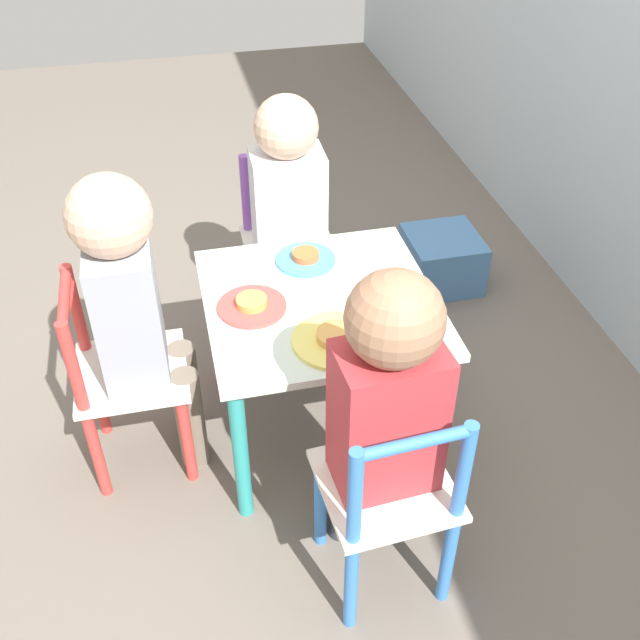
{
  "coord_description": "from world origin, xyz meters",
  "views": [
    {
      "loc": [
        1.38,
        -0.32,
        1.49
      ],
      "look_at": [
        0.0,
        0.0,
        0.36
      ],
      "focal_mm": 42.0,
      "sensor_mm": 36.0,
      "label": 1
    }
  ],
  "objects_px": {
    "kids_table": "(320,321)",
    "child_front": "(134,301)",
    "child_left": "(289,200)",
    "plate_right": "(337,339)",
    "plate_front": "(252,305)",
    "plate_left": "(306,259)",
    "child_right": "(385,403)",
    "storage_bin": "(442,260)",
    "chair_blue": "(389,500)",
    "chair_purple": "(287,247)",
    "chair_red": "(123,380)"
  },
  "relations": [
    {
      "from": "plate_left",
      "to": "storage_bin",
      "type": "xyz_separation_m",
      "value": [
        -0.4,
        0.55,
        -0.35
      ]
    },
    {
      "from": "chair_blue",
      "to": "child_right",
      "type": "height_order",
      "value": "child_right"
    },
    {
      "from": "chair_purple",
      "to": "plate_front",
      "type": "height_order",
      "value": "chair_purple"
    },
    {
      "from": "kids_table",
      "to": "storage_bin",
      "type": "distance_m",
      "value": 0.83
    },
    {
      "from": "child_front",
      "to": "child_right",
      "type": "xyz_separation_m",
      "value": [
        0.42,
        0.45,
        -0.01
      ]
    },
    {
      "from": "child_left",
      "to": "plate_left",
      "type": "height_order",
      "value": "child_left"
    },
    {
      "from": "child_left",
      "to": "plate_front",
      "type": "xyz_separation_m",
      "value": [
        0.42,
        -0.17,
        -0.03
      ]
    },
    {
      "from": "child_right",
      "to": "child_left",
      "type": "height_order",
      "value": "child_right"
    },
    {
      "from": "chair_blue",
      "to": "plate_right",
      "type": "bearing_deg",
      "value": -88.07
    },
    {
      "from": "plate_right",
      "to": "kids_table",
      "type": "bearing_deg",
      "value": 180.0
    },
    {
      "from": "chair_red",
      "to": "chair_purple",
      "type": "xyz_separation_m",
      "value": [
        -0.48,
        0.49,
        0.0
      ]
    },
    {
      "from": "plate_left",
      "to": "storage_bin",
      "type": "relative_size",
      "value": 0.64
    },
    {
      "from": "chair_blue",
      "to": "storage_bin",
      "type": "distance_m",
      "value": 1.18
    },
    {
      "from": "plate_front",
      "to": "plate_left",
      "type": "relative_size",
      "value": 1.06
    },
    {
      "from": "kids_table",
      "to": "storage_bin",
      "type": "height_order",
      "value": "kids_table"
    },
    {
      "from": "kids_table",
      "to": "child_front",
      "type": "bearing_deg",
      "value": -90.24
    },
    {
      "from": "chair_purple",
      "to": "chair_red",
      "type": "bearing_deg",
      "value": -134.46
    },
    {
      "from": "chair_purple",
      "to": "plate_front",
      "type": "distance_m",
      "value": 0.54
    },
    {
      "from": "chair_red",
      "to": "child_left",
      "type": "height_order",
      "value": "child_left"
    },
    {
      "from": "child_front",
      "to": "plate_left",
      "type": "relative_size",
      "value": 5.28
    },
    {
      "from": "child_front",
      "to": "chair_red",
      "type": "bearing_deg",
      "value": 90.0
    },
    {
      "from": "chair_blue",
      "to": "chair_purple",
      "type": "distance_m",
      "value": 0.96
    },
    {
      "from": "chair_blue",
      "to": "plate_front",
      "type": "xyz_separation_m",
      "value": [
        -0.48,
        -0.19,
        0.17
      ]
    },
    {
      "from": "plate_front",
      "to": "plate_right",
      "type": "height_order",
      "value": "same"
    },
    {
      "from": "chair_red",
      "to": "chair_blue",
      "type": "distance_m",
      "value": 0.71
    },
    {
      "from": "child_left",
      "to": "plate_right",
      "type": "xyz_separation_m",
      "value": [
        0.58,
        -0.01,
        -0.03
      ]
    },
    {
      "from": "chair_blue",
      "to": "chair_purple",
      "type": "xyz_separation_m",
      "value": [
        -0.96,
        -0.02,
        0.0
      ]
    },
    {
      "from": "plate_left",
      "to": "plate_right",
      "type": "bearing_deg",
      "value": -0.0
    },
    {
      "from": "chair_purple",
      "to": "chair_blue",
      "type": "bearing_deg",
      "value": -87.43
    },
    {
      "from": "plate_right",
      "to": "plate_left",
      "type": "height_order",
      "value": "same"
    },
    {
      "from": "chair_purple",
      "to": "child_right",
      "type": "relative_size",
      "value": 0.68
    },
    {
      "from": "child_right",
      "to": "plate_right",
      "type": "height_order",
      "value": "child_right"
    },
    {
      "from": "child_right",
      "to": "child_left",
      "type": "relative_size",
      "value": 1.05
    },
    {
      "from": "chair_purple",
      "to": "plate_front",
      "type": "bearing_deg",
      "value": -108.45
    },
    {
      "from": "chair_blue",
      "to": "plate_left",
      "type": "height_order",
      "value": "chair_blue"
    },
    {
      "from": "child_front",
      "to": "plate_front",
      "type": "bearing_deg",
      "value": -90.15
    },
    {
      "from": "chair_red",
      "to": "chair_purple",
      "type": "relative_size",
      "value": 1.0
    },
    {
      "from": "chair_red",
      "to": "plate_right",
      "type": "bearing_deg",
      "value": -108.57
    },
    {
      "from": "child_front",
      "to": "child_left",
      "type": "height_order",
      "value": "child_front"
    },
    {
      "from": "chair_blue",
      "to": "kids_table",
      "type": "bearing_deg",
      "value": -90.0
    },
    {
      "from": "kids_table",
      "to": "plate_front",
      "type": "xyz_separation_m",
      "value": [
        -0.0,
        -0.16,
        0.07
      ]
    },
    {
      "from": "child_front",
      "to": "plate_left",
      "type": "xyz_separation_m",
      "value": [
        -0.16,
        0.42,
        -0.06
      ]
    },
    {
      "from": "chair_blue",
      "to": "plate_front",
      "type": "bearing_deg",
      "value": -71.83
    },
    {
      "from": "child_front",
      "to": "chair_blue",
      "type": "bearing_deg",
      "value": -136.44
    },
    {
      "from": "chair_blue",
      "to": "child_left",
      "type": "relative_size",
      "value": 0.71
    },
    {
      "from": "child_right",
      "to": "storage_bin",
      "type": "bearing_deg",
      "value": -121.68
    },
    {
      "from": "chair_blue",
      "to": "child_front",
      "type": "height_order",
      "value": "child_front"
    },
    {
      "from": "plate_left",
      "to": "child_front",
      "type": "bearing_deg",
      "value": -69.24
    },
    {
      "from": "child_front",
      "to": "plate_right",
      "type": "height_order",
      "value": "child_front"
    },
    {
      "from": "chair_blue",
      "to": "child_left",
      "type": "bearing_deg",
      "value": -92.39
    }
  ]
}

